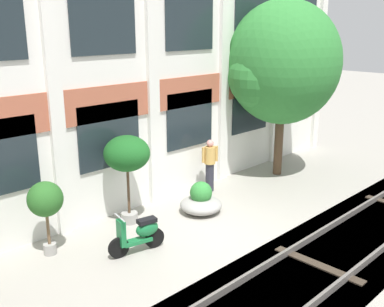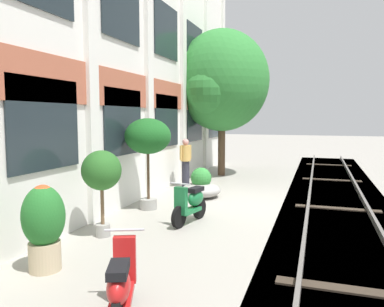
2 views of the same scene
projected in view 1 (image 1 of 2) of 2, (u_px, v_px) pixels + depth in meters
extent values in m
plane|color=#9E998E|center=(222.00, 229.00, 11.46)|extent=(80.00, 80.00, 0.00)
cube|color=silver|center=(145.00, 55.00, 12.27)|extent=(17.55, 0.50, 8.46)
cube|color=#AD5B42|center=(152.00, 97.00, 12.40)|extent=(17.55, 0.06, 0.90)
cube|color=silver|center=(52.00, 61.00, 10.09)|extent=(0.36, 0.16, 8.46)
cube|color=silver|center=(152.00, 55.00, 12.06)|extent=(0.36, 0.16, 8.46)
cube|color=silver|center=(224.00, 51.00, 14.03)|extent=(0.36, 0.16, 8.46)
cube|color=silver|center=(278.00, 47.00, 16.01)|extent=(0.36, 0.16, 8.46)
cube|color=silver|center=(321.00, 45.00, 17.98)|extent=(0.36, 0.16, 8.46)
cube|color=#1E282D|center=(110.00, 136.00, 11.65)|extent=(1.87, 0.04, 1.70)
cube|color=#1E282D|center=(190.00, 119.00, 13.62)|extent=(1.87, 0.04, 1.70)
cube|color=#1E282D|center=(250.00, 107.00, 15.59)|extent=(1.87, 0.04, 1.70)
cube|color=#1E282D|center=(297.00, 98.00, 17.57)|extent=(1.87, 0.04, 1.70)
cube|color=#1E282D|center=(104.00, 19.00, 10.84)|extent=(1.87, 0.04, 1.70)
cube|color=#1E282D|center=(190.00, 20.00, 12.81)|extent=(1.87, 0.04, 1.70)
cube|color=#1E282D|center=(253.00, 20.00, 14.78)|extent=(1.87, 0.04, 1.70)
cube|color=#1E282D|center=(302.00, 21.00, 16.76)|extent=(1.87, 0.04, 1.70)
cube|color=#423F3A|center=(314.00, 274.00, 9.67)|extent=(25.55, 2.80, 0.28)
cube|color=#605B56|center=(346.00, 278.00, 9.12)|extent=(25.55, 0.07, 0.15)
cube|color=#605B56|center=(286.00, 253.00, 10.11)|extent=(25.55, 0.07, 0.15)
cube|color=#382D23|center=(318.00, 265.00, 9.74)|extent=(0.24, 2.10, 0.03)
cylinder|color=#4C3826|center=(279.00, 136.00, 15.32)|extent=(0.29, 0.29, 2.71)
ellipsoid|color=#2D7A33|center=(283.00, 63.00, 14.63)|extent=(3.73, 3.73, 4.03)
sphere|color=#2D7A33|center=(260.00, 77.00, 14.25)|extent=(2.05, 2.05, 2.05)
sphere|color=#2D7A33|center=(303.00, 73.00, 15.24)|extent=(2.05, 2.05, 2.05)
cylinder|color=gray|center=(130.00, 217.00, 11.82)|extent=(0.43, 0.43, 0.27)
cylinder|color=#4C3826|center=(128.00, 187.00, 11.58)|extent=(0.07, 0.07, 1.44)
ellipsoid|color=#19561E|center=(127.00, 153.00, 11.33)|extent=(1.18, 1.18, 0.91)
ellipsoid|color=gray|center=(201.00, 205.00, 12.43)|extent=(1.16, 1.16, 0.44)
sphere|color=#2D7A33|center=(201.00, 193.00, 12.32)|extent=(0.62, 0.62, 0.62)
cylinder|color=gray|center=(50.00, 249.00, 10.20)|extent=(0.29, 0.29, 0.25)
cylinder|color=brown|center=(48.00, 225.00, 10.04)|extent=(0.07, 0.07, 0.93)
ellipsoid|color=#286023|center=(45.00, 199.00, 9.86)|extent=(0.78, 0.78, 0.79)
cylinder|color=black|center=(119.00, 248.00, 10.00)|extent=(0.49, 0.19, 0.48)
cylinder|color=black|center=(154.00, 238.00, 10.47)|extent=(0.49, 0.19, 0.48)
cube|color=#196B38|center=(137.00, 241.00, 10.23)|extent=(0.71, 0.37, 0.08)
ellipsoid|color=#196B38|center=(147.00, 229.00, 10.30)|extent=(0.60, 0.37, 0.36)
cube|color=black|center=(147.00, 221.00, 10.24)|extent=(0.48, 0.31, 0.10)
cube|color=#196B38|center=(121.00, 233.00, 9.95)|extent=(0.18, 0.30, 0.60)
cylinder|color=#B7B7BF|center=(120.00, 218.00, 9.83)|extent=(0.13, 0.50, 0.03)
cylinder|color=#282833|center=(210.00, 177.00, 13.99)|extent=(0.26, 0.26, 0.89)
cylinder|color=tan|center=(210.00, 155.00, 13.79)|extent=(0.34, 0.34, 0.54)
sphere|color=tan|center=(210.00, 143.00, 13.68)|extent=(0.22, 0.22, 0.22)
cylinder|color=tan|center=(203.00, 155.00, 13.71)|extent=(0.09, 0.09, 0.48)
cylinder|color=tan|center=(217.00, 154.00, 13.85)|extent=(0.09, 0.09, 0.48)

